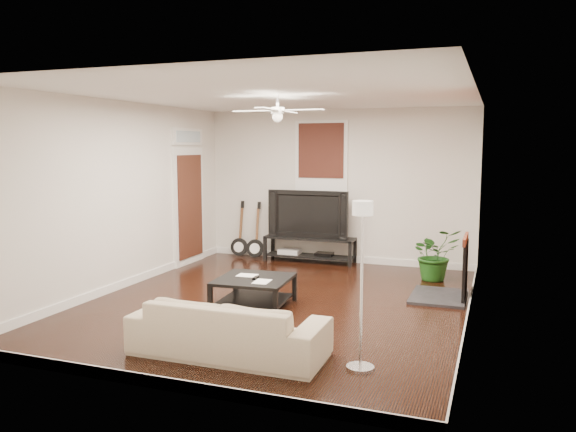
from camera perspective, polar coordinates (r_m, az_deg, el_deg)
name	(u,v)px	position (r m, az deg, el deg)	size (l,w,h in m)	color
room	(278,201)	(7.66, -1.04, 1.51)	(5.01, 6.01, 2.81)	black
brick_accent	(475,200)	(8.14, 18.19, 1.49)	(0.02, 2.20, 2.80)	#9F4B33
fireplace	(451,267)	(8.30, 15.95, -4.90)	(0.80, 1.10, 0.92)	black
window_back	(321,156)	(10.54, 3.33, 5.99)	(1.00, 0.06, 1.30)	#35110E
door_left	(189,195)	(10.45, -9.86, 2.05)	(0.08, 1.00, 2.50)	white
tv_stand	(310,249)	(10.57, 2.18, -3.34)	(1.68, 0.45, 0.47)	black
tv	(310,213)	(10.49, 2.23, 0.26)	(1.51, 0.20, 0.87)	black
coffee_table	(254,292)	(7.67, -3.42, -7.63)	(0.93, 0.93, 0.39)	black
sofa	(229,327)	(5.96, -5.94, -11.01)	(2.01, 0.78, 0.59)	tan
floor_lamp	(361,286)	(5.47, 7.36, -6.95)	(0.27, 0.27, 1.64)	silver
potted_plant	(435,254)	(9.41, 14.48, -3.72)	(0.75, 0.65, 0.84)	#1B5117
guitar_left	(239,229)	(11.01, -4.91, -1.31)	(0.34, 0.24, 1.09)	black
guitar_right	(255,230)	(10.84, -3.31, -1.43)	(0.34, 0.24, 1.09)	black
ceiling_fan	(278,110)	(7.64, -1.06, 10.51)	(1.24, 1.24, 0.32)	white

